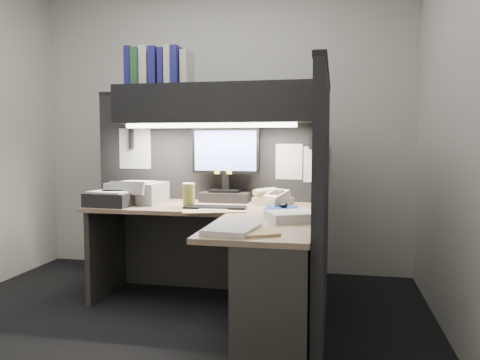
{
  "coord_description": "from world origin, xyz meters",
  "views": [
    {
      "loc": [
        1.06,
        -2.79,
        1.2
      ],
      "look_at": [
        0.38,
        0.51,
        0.93
      ],
      "focal_mm": 35.0,
      "sensor_mm": 36.0,
      "label": 1
    }
  ],
  "objects_px": {
    "printer": "(138,193)",
    "notebook_stack": "(112,199)",
    "coffee_cup": "(189,196)",
    "desk": "(230,264)",
    "monitor": "(226,173)",
    "keyboard": "(215,208)",
    "telephone": "(273,199)",
    "overhead_shelf": "(213,104)"
  },
  "relations": [
    {
      "from": "desk",
      "to": "notebook_stack",
      "type": "xyz_separation_m",
      "value": [
        -1.0,
        0.41,
        0.34
      ]
    },
    {
      "from": "overhead_shelf",
      "to": "telephone",
      "type": "xyz_separation_m",
      "value": [
        0.48,
        -0.04,
        -0.72
      ]
    },
    {
      "from": "coffee_cup",
      "to": "printer",
      "type": "distance_m",
      "value": 0.49
    },
    {
      "from": "monitor",
      "to": "printer",
      "type": "bearing_deg",
      "value": -162.09
    },
    {
      "from": "desk",
      "to": "keyboard",
      "type": "bearing_deg",
      "value": 116.78
    },
    {
      "from": "overhead_shelf",
      "to": "coffee_cup",
      "type": "bearing_deg",
      "value": -111.8
    },
    {
      "from": "desk",
      "to": "telephone",
      "type": "bearing_deg",
      "value": 76.28
    },
    {
      "from": "telephone",
      "to": "coffee_cup",
      "type": "bearing_deg",
      "value": -125.21
    },
    {
      "from": "printer",
      "to": "monitor",
      "type": "bearing_deg",
      "value": 19.82
    },
    {
      "from": "coffee_cup",
      "to": "keyboard",
      "type": "bearing_deg",
      "value": -19.69
    },
    {
      "from": "monitor",
      "to": "telephone",
      "type": "relative_size",
      "value": 2.49
    },
    {
      "from": "coffee_cup",
      "to": "telephone",
      "type": "bearing_deg",
      "value": 22.88
    },
    {
      "from": "printer",
      "to": "notebook_stack",
      "type": "xyz_separation_m",
      "value": [
        -0.11,
        -0.21,
        -0.03
      ]
    },
    {
      "from": "printer",
      "to": "overhead_shelf",
      "type": "bearing_deg",
      "value": 15.99
    },
    {
      "from": "keyboard",
      "to": "coffee_cup",
      "type": "distance_m",
      "value": 0.24
    },
    {
      "from": "overhead_shelf",
      "to": "desk",
      "type": "bearing_deg",
      "value": -68.21
    },
    {
      "from": "overhead_shelf",
      "to": "printer",
      "type": "bearing_deg",
      "value": -166.77
    },
    {
      "from": "desk",
      "to": "telephone",
      "type": "height_order",
      "value": "telephone"
    },
    {
      "from": "desk",
      "to": "telephone",
      "type": "distance_m",
      "value": 0.81
    },
    {
      "from": "desk",
      "to": "printer",
      "type": "height_order",
      "value": "printer"
    },
    {
      "from": "printer",
      "to": "keyboard",
      "type": "bearing_deg",
      "value": -15.55
    },
    {
      "from": "monitor",
      "to": "notebook_stack",
      "type": "xyz_separation_m",
      "value": [
        -0.78,
        -0.41,
        -0.18
      ]
    },
    {
      "from": "overhead_shelf",
      "to": "notebook_stack",
      "type": "xyz_separation_m",
      "value": [
        -0.7,
        -0.35,
        -0.72
      ]
    },
    {
      "from": "overhead_shelf",
      "to": "telephone",
      "type": "distance_m",
      "value": 0.87
    },
    {
      "from": "monitor",
      "to": "telephone",
      "type": "height_order",
      "value": "monitor"
    },
    {
      "from": "overhead_shelf",
      "to": "monitor",
      "type": "height_order",
      "value": "overhead_shelf"
    },
    {
      "from": "monitor",
      "to": "printer",
      "type": "height_order",
      "value": "monitor"
    },
    {
      "from": "keyboard",
      "to": "telephone",
      "type": "distance_m",
      "value": 0.5
    },
    {
      "from": "coffee_cup",
      "to": "notebook_stack",
      "type": "height_order",
      "value": "coffee_cup"
    },
    {
      "from": "telephone",
      "to": "notebook_stack",
      "type": "bearing_deg",
      "value": -133.28
    },
    {
      "from": "monitor",
      "to": "notebook_stack",
      "type": "relative_size",
      "value": 1.75
    },
    {
      "from": "desk",
      "to": "monitor",
      "type": "xyz_separation_m",
      "value": [
        -0.22,
        0.82,
        0.52
      ]
    },
    {
      "from": "monitor",
      "to": "telephone",
      "type": "bearing_deg",
      "value": -13.91
    },
    {
      "from": "desk",
      "to": "coffee_cup",
      "type": "xyz_separation_m",
      "value": [
        -0.42,
        0.47,
        0.37
      ]
    },
    {
      "from": "monitor",
      "to": "notebook_stack",
      "type": "bearing_deg",
      "value": -151.13
    },
    {
      "from": "telephone",
      "to": "printer",
      "type": "height_order",
      "value": "printer"
    },
    {
      "from": "coffee_cup",
      "to": "notebook_stack",
      "type": "bearing_deg",
      "value": -174.03
    },
    {
      "from": "monitor",
      "to": "coffee_cup",
      "type": "bearing_deg",
      "value": -118.12
    },
    {
      "from": "overhead_shelf",
      "to": "coffee_cup",
      "type": "xyz_separation_m",
      "value": [
        -0.11,
        -0.29,
        -0.69
      ]
    },
    {
      "from": "desk",
      "to": "coffee_cup",
      "type": "distance_m",
      "value": 0.73
    },
    {
      "from": "notebook_stack",
      "to": "printer",
      "type": "bearing_deg",
      "value": 61.56
    },
    {
      "from": "overhead_shelf",
      "to": "telephone",
      "type": "relative_size",
      "value": 6.6
    }
  ]
}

